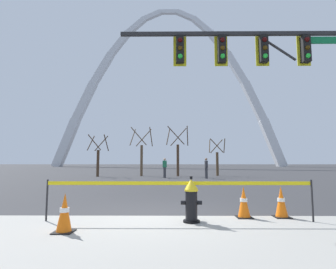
# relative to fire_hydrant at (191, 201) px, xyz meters

# --- Properties ---
(ground_plane) EXTENTS (240.00, 240.00, 0.00)m
(ground_plane) POSITION_rel_fire_hydrant_xyz_m (-0.80, 0.75, -0.47)
(ground_plane) COLOR #333335
(fire_hydrant) EXTENTS (0.46, 0.48, 0.99)m
(fire_hydrant) POSITION_rel_fire_hydrant_xyz_m (0.00, 0.00, 0.00)
(fire_hydrant) COLOR black
(fire_hydrant) RESTS_ON ground
(caution_tape_barrier) EXTENTS (5.88, 0.06, 0.91)m
(caution_tape_barrier) POSITION_rel_fire_hydrant_xyz_m (-0.27, 0.06, 0.17)
(caution_tape_barrier) COLOR #232326
(caution_tape_barrier) RESTS_ON ground
(traffic_cone_by_hydrant) EXTENTS (0.36, 0.36, 0.73)m
(traffic_cone_by_hydrant) POSITION_rel_fire_hydrant_xyz_m (1.27, 0.47, -0.11)
(traffic_cone_by_hydrant) COLOR black
(traffic_cone_by_hydrant) RESTS_ON ground
(traffic_cone_mid_sidewalk) EXTENTS (0.36, 0.36, 0.73)m
(traffic_cone_mid_sidewalk) POSITION_rel_fire_hydrant_xyz_m (-2.43, -0.85, -0.11)
(traffic_cone_mid_sidewalk) COLOR black
(traffic_cone_mid_sidewalk) RESTS_ON ground
(traffic_cone_curb_edge) EXTENTS (0.36, 0.36, 0.73)m
(traffic_cone_curb_edge) POSITION_rel_fire_hydrant_xyz_m (2.16, 0.51, -0.11)
(traffic_cone_curb_edge) COLOR black
(traffic_cone_curb_edge) RESTS_ON ground
(traffic_signal_gantry) EXTENTS (7.82, 0.44, 6.00)m
(traffic_signal_gantry) POSITION_rel_fire_hydrant_xyz_m (3.09, 2.67, 3.94)
(traffic_signal_gantry) COLOR #232326
(traffic_signal_gantry) RESTS_ON ground
(monument_arch) EXTENTS (60.37, 2.16, 43.14)m
(monument_arch) POSITION_rel_fire_hydrant_xyz_m (-0.80, 63.12, 18.85)
(monument_arch) COLOR silver
(monument_arch) RESTS_ON ground
(tree_far_left) EXTENTS (1.69, 1.70, 3.65)m
(tree_far_left) POSITION_rel_fire_hydrant_xyz_m (-6.82, 17.45, 1.16)
(tree_far_left) COLOR #473323
(tree_far_left) RESTS_ON ground
(tree_left_mid) EXTENTS (2.03, 2.04, 4.42)m
(tree_left_mid) POSITION_rel_fire_hydrant_xyz_m (-3.10, 18.50, 1.50)
(tree_left_mid) COLOR brown
(tree_left_mid) RESTS_ON ground
(tree_center_left) EXTENTS (2.06, 2.07, 4.48)m
(tree_center_left) POSITION_rel_fire_hydrant_xyz_m (0.22, 18.32, 1.53)
(tree_center_left) COLOR #473323
(tree_center_left) RESTS_ON ground
(tree_center_right) EXTENTS (1.59, 1.60, 3.41)m
(tree_center_right) POSITION_rel_fire_hydrant_xyz_m (3.87, 18.75, 1.05)
(tree_center_right) COLOR brown
(tree_center_right) RESTS_ON ground
(pedestrian_walking_left) EXTENTS (0.22, 0.35, 1.59)m
(pedestrian_walking_left) POSITION_rel_fire_hydrant_xyz_m (2.34, 14.95, 0.35)
(pedestrian_walking_left) COLOR #38383D
(pedestrian_walking_left) RESTS_ON ground
(pedestrian_standing_center) EXTENTS (0.35, 0.22, 1.59)m
(pedestrian_standing_center) POSITION_rel_fire_hydrant_xyz_m (-0.92, 15.80, 0.35)
(pedestrian_standing_center) COLOR #38383D
(pedestrian_standing_center) RESTS_ON ground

